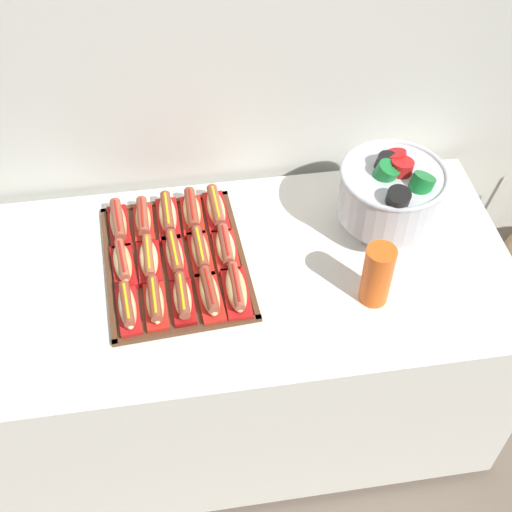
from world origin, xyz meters
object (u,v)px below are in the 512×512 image
Objects in this scene: hot_dog_0 at (128,307)px; hot_dog_5 at (123,263)px; hot_dog_6 at (149,259)px; hot_dog_10 at (118,223)px; hot_dog_4 at (236,290)px; hot_dog_11 at (143,219)px; hot_dog_7 at (175,255)px; hot_dog_2 at (183,298)px; hot_dog_9 at (226,247)px; hot_dog_3 at (210,293)px; hot_dog_14 at (216,209)px; hot_dog_1 at (155,302)px; hot_dog_8 at (200,251)px; hot_dog_13 at (192,212)px; serving_tray at (176,262)px; buffet_table at (245,343)px; punch_bowl at (391,192)px; hot_dog_12 at (168,216)px; cup_stack at (377,275)px.

hot_dog_0 reaches higher than hot_dog_5.
hot_dog_10 reaches higher than hot_dog_6.
hot_dog_4 is 0.40m from hot_dog_11.
hot_dog_10 reaches higher than hot_dog_7.
hot_dog_2 is 0.96× the size of hot_dog_9.
hot_dog_14 is at bearing 80.72° from hot_dog_3.
hot_dog_1 is 0.17m from hot_dog_6.
hot_dog_8 is 1.07× the size of hot_dog_13.
buffet_table is at bearing -17.35° from serving_tray.
punch_bowl reaches higher than serving_tray.
hot_dog_5 is 0.15m from hot_dog_7.
hot_dog_6 and hot_dog_9 have the same top height.
hot_dog_7 is at bearing -110.92° from hot_dog_13.
hot_dog_0 is 0.18m from hot_dog_6.
hot_dog_12 reaches higher than serving_tray.
hot_dog_7 is 0.15m from hot_dog_9.
cup_stack is at bearing -21.56° from hot_dog_7.
hot_dog_14 is at bearing 135.87° from cup_stack.
hot_dog_4 is 0.17m from hot_dog_9.
hot_dog_10 is at bearing 106.33° from hot_dog_1.
punch_bowl reaches higher than hot_dog_11.
hot_dog_2 is (0.07, 0.00, -0.00)m from hot_dog_1.
cup_stack is (0.61, -0.21, 0.06)m from hot_dog_6.
buffet_table is 0.54m from hot_dog_0.
serving_tray is 0.03m from hot_dog_7.
hot_dog_9 is 1.03× the size of hot_dog_11.
hot_dog_4 is (0.07, 0.00, -0.00)m from hot_dog_3.
hot_dog_10 is at bearing -176.47° from hot_dog_12.
hot_dog_10 is 0.23m from hot_dog_13.
cup_stack reaches higher than hot_dog_3.
hot_dog_3 is at bearing -52.18° from hot_dog_10.
buffet_table is 9.81× the size of hot_dog_6.
hot_dog_8 is at bearing 3.53° from hot_dog_6.
hot_dog_2 is 0.50× the size of punch_bowl.
buffet_table is 9.59× the size of hot_dog_1.
hot_dog_5 is at bearing -128.75° from hot_dog_12.
hot_dog_2 is at bearing 3.53° from hot_dog_0.
hot_dog_7 is 1.00× the size of hot_dog_8.
serving_tray is at bearing -176.08° from punch_bowl.
hot_dog_2 is at bearing -62.03° from hot_dog_10.
punch_bowl is (0.63, 0.21, 0.12)m from hot_dog_2.
hot_dog_14 is at bearing 39.78° from hot_dog_6.
hot_dog_7 is at bearing 158.44° from cup_stack.
punch_bowl is at bearing 3.92° from serving_tray.
hot_dog_3 is 0.17m from hot_dog_8.
serving_tray is 0.23m from hot_dog_0.
hot_dog_9 is at bearing 3.53° from hot_dog_5.
punch_bowl reaches higher than hot_dog_8.
hot_dog_4 is 1.05× the size of hot_dog_13.
hot_dog_5 reaches higher than serving_tray.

